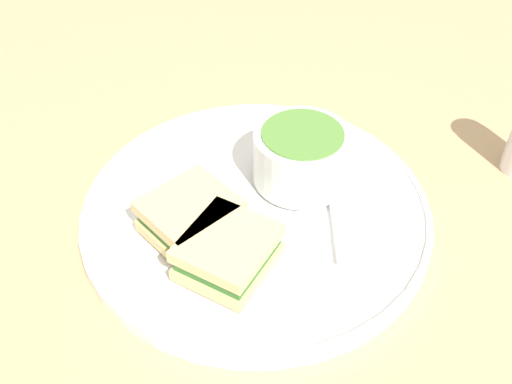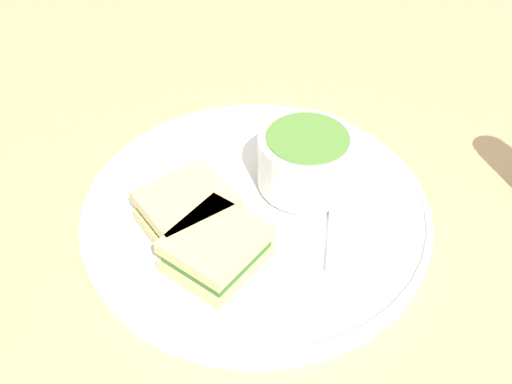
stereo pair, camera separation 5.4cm
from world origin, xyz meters
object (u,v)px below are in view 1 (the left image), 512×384
at_px(soup_bowl, 301,156).
at_px(spoon, 331,190).
at_px(sandwich_half_near, 190,216).
at_px(sandwich_half_far, 226,251).

height_order(soup_bowl, spoon, soup_bowl).
distance_m(soup_bowl, sandwich_half_near, 0.13).
height_order(spoon, sandwich_half_far, sandwich_half_far).
distance_m(spoon, sandwich_half_near, 0.14).
height_order(soup_bowl, sandwich_half_near, soup_bowl).
bearing_deg(soup_bowl, sandwich_half_near, -128.38).
bearing_deg(sandwich_half_near, sandwich_half_far, -34.58).
distance_m(spoon, sandwich_half_far, 0.14).
bearing_deg(spoon, sandwich_half_far, 132.83).
distance_m(soup_bowl, sandwich_half_far, 0.13).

